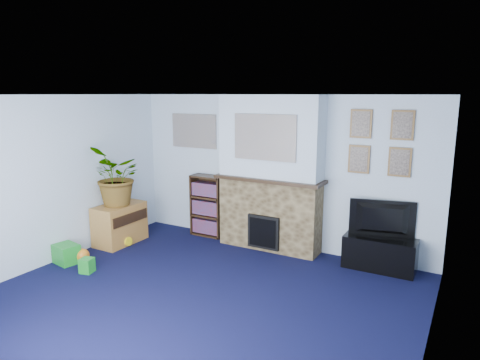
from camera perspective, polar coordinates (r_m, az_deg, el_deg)
The scene contains 26 objects.
floor at distance 5.30m, azimuth -5.99°, elevation -15.71°, with size 5.00×4.50×0.01m, color black.
ceiling at distance 4.72m, azimuth -6.60°, elevation 11.22°, with size 5.00×4.50×0.01m, color white.
wall_back at distance 6.78m, azimuth 4.79°, elevation 1.11°, with size 5.00×0.04×2.40m, color silver.
wall_front at distance 3.40m, azimuth -29.26°, elevation -11.00°, with size 5.00×0.04×2.40m, color silver.
wall_left at distance 6.61m, azimuth -24.23°, elevation -0.14°, with size 0.04×4.50×2.40m, color silver.
wall_right at distance 4.03m, azimuth 24.40°, elevation -7.14°, with size 0.04×4.50×2.40m, color silver.
chimney_breast at distance 6.60m, azimuth 4.05°, elevation 0.70°, with size 1.72×0.50×2.40m.
collage_main at distance 6.33m, azimuth 3.31°, elevation 5.69°, with size 1.00×0.03×0.68m, color gray.
collage_left at distance 7.46m, azimuth -6.15°, elevation 6.52°, with size 0.90×0.03×0.58m, color gray.
portrait_tl at distance 6.25m, azimuth 15.84°, elevation 7.23°, with size 0.30×0.03×0.40m, color brown.
portrait_tr at distance 6.14m, azimuth 20.86°, elevation 6.85°, with size 0.30×0.03×0.40m, color brown.
portrait_bl at distance 6.30m, azimuth 15.59°, elevation 2.69°, with size 0.30×0.03×0.40m, color brown.
portrait_br at distance 6.20m, azimuth 20.53°, elevation 2.25°, with size 0.30×0.03×0.40m, color brown.
tv_stand at distance 6.34m, azimuth 18.11°, elevation -9.32°, with size 0.97×0.41×0.46m, color black.
television at distance 6.21m, azimuth 18.43°, elevation -5.03°, with size 0.89×0.12×0.51m, color black.
bookshelf at distance 7.38m, azimuth -4.25°, elevation -3.59°, with size 0.58×0.28×1.05m.
sideboard at distance 7.29m, azimuth -15.74°, elevation -5.43°, with size 0.46×0.83×0.65m, color #A77435.
potted_plant at distance 7.04m, azimuth -16.07°, elevation 0.47°, with size 0.86×0.75×0.96m, color #26661E.
mantel_clock at distance 6.57m, azimuth 3.70°, elevation 0.96°, with size 0.10×0.06×0.14m, color gold.
mantel_candle at distance 6.42m, azimuth 6.54°, elevation 0.76°, with size 0.05×0.05×0.16m, color #B2BFC6.
mantel_teddy at distance 6.80m, azimuth -0.16°, elevation 1.30°, with size 0.13×0.13×0.13m, color gray.
mantel_can at distance 6.32m, azimuth 8.96°, elevation 0.34°, with size 0.06×0.06×0.12m, color #198C26.
green_crate at distance 6.76m, azimuth -22.14°, elevation -9.07°, with size 0.34×0.28×0.28m, color #198C26.
toy_ball at distance 6.72m, azimuth -20.27°, elevation -9.50°, with size 0.20×0.20×0.20m, color orange.
toy_block at distance 6.33m, azimuth -19.74°, elevation -10.59°, with size 0.16×0.16×0.20m, color #198C26.
toy_tube at distance 7.24m, azimuth -15.40°, elevation -7.87°, with size 0.14×0.14×0.30m, color yellow.
Camera 1 is at (2.75, -3.83, 2.41)m, focal length 32.00 mm.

